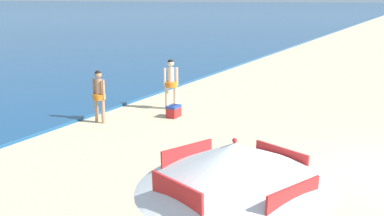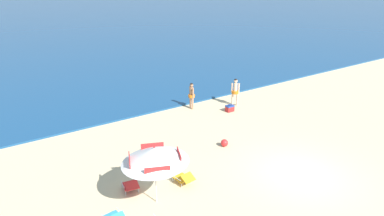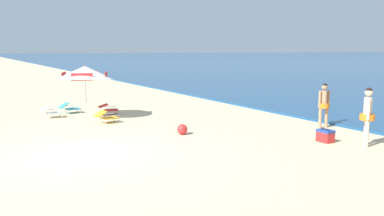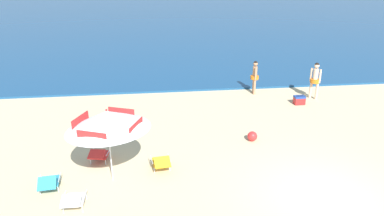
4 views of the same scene
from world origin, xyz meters
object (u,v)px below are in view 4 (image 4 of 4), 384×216
object	(u,v)px
beach_umbrella_striped_main	(107,120)
lounge_chair_beside_umbrella	(161,162)
lounge_chair_facing_sea	(49,182)
person_standing_near_shore	(315,78)
lounge_chair_spare_folded	(99,155)
cooler_box	(299,100)
lounge_chair_under_umbrella	(73,200)
beach_ball	(252,136)
person_standing_beside	(255,75)

from	to	relation	value
beach_umbrella_striped_main	lounge_chair_beside_umbrella	distance (m)	2.29
lounge_chair_facing_sea	person_standing_near_shore	size ratio (longest dim) A/B	0.53
lounge_chair_spare_folded	cooler_box	bearing A→B (deg)	26.63
lounge_chair_spare_folded	lounge_chair_under_umbrella	bearing A→B (deg)	-98.96
lounge_chair_facing_sea	person_standing_near_shore	bearing A→B (deg)	30.72
beach_umbrella_striped_main	lounge_chair_under_umbrella	bearing A→B (deg)	-124.56
lounge_chair_spare_folded	cooler_box	size ratio (longest dim) A/B	1.90
beach_umbrella_striped_main	lounge_chair_spare_folded	size ratio (longest dim) A/B	3.61
beach_umbrella_striped_main	beach_ball	size ratio (longest dim) A/B	9.31
beach_umbrella_striped_main	lounge_chair_spare_folded	xyz separation A→B (m)	(-0.51, 1.13, -1.69)
beach_ball	lounge_chair_facing_sea	bearing A→B (deg)	-160.47
lounge_chair_beside_umbrella	cooler_box	distance (m)	8.36
lounge_chair_under_umbrella	lounge_chair_beside_umbrella	distance (m)	2.93
beach_umbrella_striped_main	beach_ball	distance (m)	5.59
lounge_chair_under_umbrella	beach_ball	distance (m)	6.68
lounge_chair_spare_folded	person_standing_near_shore	size ratio (longest dim) A/B	0.53
lounge_chair_beside_umbrella	person_standing_near_shore	world-z (taller)	person_standing_near_shore
lounge_chair_spare_folded	beach_ball	size ratio (longest dim) A/B	2.58
lounge_chair_beside_umbrella	lounge_chair_under_umbrella	bearing A→B (deg)	-144.21
lounge_chair_under_umbrella	person_standing_near_shore	size ratio (longest dim) A/B	0.49
beach_umbrella_striped_main	cooler_box	world-z (taller)	beach_umbrella_striped_main
person_standing_near_shore	cooler_box	distance (m)	1.45
beach_umbrella_striped_main	person_standing_near_shore	distance (m)	11.02
lounge_chair_facing_sea	beach_umbrella_striped_main	bearing A→B (deg)	10.59
lounge_chair_under_umbrella	beach_ball	xyz separation A→B (m)	(5.79, 3.33, -0.10)
lounge_chair_under_umbrella	cooler_box	bearing A→B (deg)	36.84
lounge_chair_beside_umbrella	person_standing_near_shore	distance (m)	9.57
beach_ball	person_standing_near_shore	bearing A→B (deg)	44.18
lounge_chair_spare_folded	person_standing_near_shore	xyz separation A→B (m)	(9.63, 5.00, 0.76)
lounge_chair_facing_sea	cooler_box	xyz separation A→B (m)	(9.88, 5.79, -0.07)
lounge_chair_under_umbrella	lounge_chair_facing_sea	world-z (taller)	lounge_chair_facing_sea
beach_umbrella_striped_main	person_standing_beside	size ratio (longest dim) A/B	2.02
beach_umbrella_striped_main	lounge_chair_beside_umbrella	world-z (taller)	beach_umbrella_striped_main
person_standing_near_shore	cooler_box	xyz separation A→B (m)	(-0.98, -0.66, -0.83)
cooler_box	lounge_chair_under_umbrella	bearing A→B (deg)	-143.16
lounge_chair_spare_folded	person_standing_near_shore	distance (m)	10.87
lounge_chair_facing_sea	person_standing_beside	world-z (taller)	person_standing_beside
lounge_chair_spare_folded	person_standing_beside	size ratio (longest dim) A/B	0.56
lounge_chair_under_umbrella	lounge_chair_facing_sea	xyz separation A→B (m)	(-0.85, 0.97, -0.01)
person_standing_near_shore	person_standing_beside	xyz separation A→B (m)	(-2.65, 1.09, -0.06)
beach_umbrella_striped_main	lounge_chair_facing_sea	world-z (taller)	beach_umbrella_striped_main
beach_ball	lounge_chair_beside_umbrella	bearing A→B (deg)	-154.68
lounge_chair_beside_umbrella	lounge_chair_facing_sea	bearing A→B (deg)	-167.09
lounge_chair_beside_umbrella	beach_ball	size ratio (longest dim) A/B	2.59
person_standing_near_shore	cooler_box	bearing A→B (deg)	-145.92
beach_umbrella_striped_main	person_standing_near_shore	bearing A→B (deg)	33.91
beach_umbrella_striped_main	lounge_chair_under_umbrella	distance (m)	2.31
lounge_chair_under_umbrella	person_standing_near_shore	xyz separation A→B (m)	(10.01, 7.43, 0.76)
lounge_chair_under_umbrella	person_standing_beside	distance (m)	11.28
cooler_box	beach_ball	size ratio (longest dim) A/B	1.36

